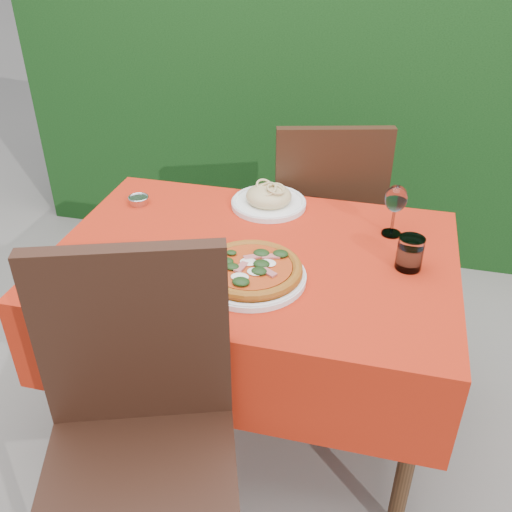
% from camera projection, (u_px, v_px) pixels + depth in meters
% --- Properties ---
extents(ground, '(60.00, 60.00, 0.00)m').
position_uv_depth(ground, '(254.00, 416.00, 2.20)').
color(ground, '#67625D').
rests_on(ground, ground).
extents(hedge, '(3.20, 0.55, 1.78)m').
position_uv_depth(hedge, '(326.00, 73.00, 2.98)').
color(hedge, black).
rests_on(hedge, ground).
extents(dining_table, '(1.26, 0.86, 0.75)m').
position_uv_depth(dining_table, '(254.00, 291.00, 1.88)').
color(dining_table, '#432715').
rests_on(dining_table, ground).
extents(chair_near, '(0.60, 0.60, 1.04)m').
position_uv_depth(chair_near, '(138.00, 427.00, 1.40)').
color(chair_near, black).
rests_on(chair_near, ground).
extents(chair_far, '(0.54, 0.54, 0.98)m').
position_uv_depth(chair_far, '(326.00, 214.00, 2.41)').
color(chair_far, black).
rests_on(chair_far, ground).
extents(pizza_plate, '(0.33, 0.33, 0.06)m').
position_uv_depth(pizza_plate, '(251.00, 271.00, 1.66)').
color(pizza_plate, white).
rests_on(pizza_plate, dining_table).
extents(pasta_plate, '(0.27, 0.27, 0.08)m').
position_uv_depth(pasta_plate, '(269.00, 199.00, 2.05)').
color(pasta_plate, white).
rests_on(pasta_plate, dining_table).
extents(water_glass, '(0.08, 0.08, 0.10)m').
position_uv_depth(water_glass, '(410.00, 255.00, 1.70)').
color(water_glass, white).
rests_on(water_glass, dining_table).
extents(wine_glass, '(0.07, 0.07, 0.18)m').
position_uv_depth(wine_glass, '(396.00, 201.00, 1.83)').
color(wine_glass, silver).
rests_on(wine_glass, dining_table).
extents(fork, '(0.09, 0.16, 0.00)m').
position_uv_depth(fork, '(170.00, 257.00, 1.77)').
color(fork, '#BBBBC2').
rests_on(fork, dining_table).
extents(steel_ramekin, '(0.07, 0.07, 0.03)m').
position_uv_depth(steel_ramekin, '(139.00, 201.00, 2.08)').
color(steel_ramekin, '#BABAC2').
rests_on(steel_ramekin, dining_table).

